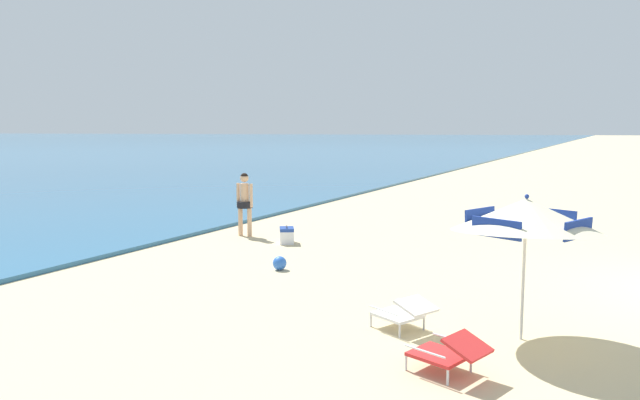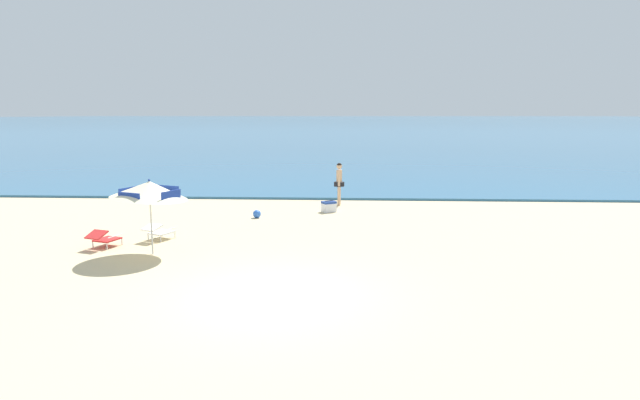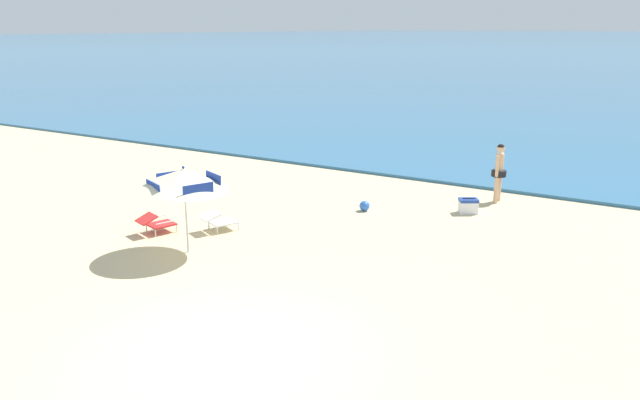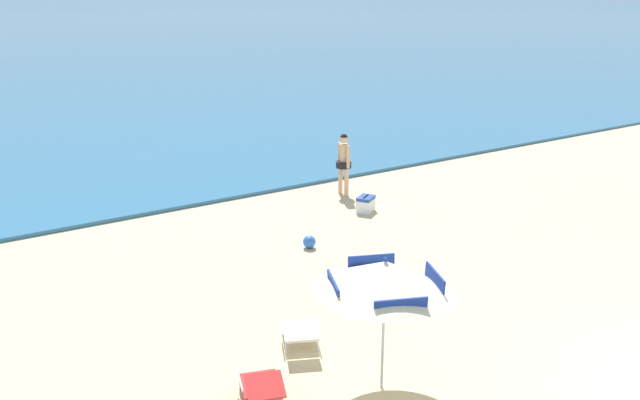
% 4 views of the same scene
% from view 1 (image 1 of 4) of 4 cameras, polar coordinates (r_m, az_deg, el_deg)
% --- Properties ---
extents(beach_umbrella_striped_main, '(2.41, 2.39, 2.00)m').
position_cam_1_polar(beach_umbrella_striped_main, '(8.08, 19.69, -1.43)').
color(beach_umbrella_striped_main, silver).
rests_on(beach_umbrella_striped_main, ground).
extents(lounge_chair_under_umbrella, '(0.84, 1.00, 0.50)m').
position_cam_1_polar(lounge_chair_under_umbrella, '(8.33, 8.28, -10.86)').
color(lounge_chair_under_umbrella, white).
rests_on(lounge_chair_under_umbrella, ground).
extents(lounge_chair_beside_umbrella, '(0.78, 0.99, 0.51)m').
position_cam_1_polar(lounge_chair_beside_umbrella, '(7.02, 12.58, -14.42)').
color(lounge_chair_beside_umbrella, red).
rests_on(lounge_chair_beside_umbrella, ground).
extents(person_standing_near_shore, '(0.42, 0.51, 1.70)m').
position_cam_1_polar(person_standing_near_shore, '(15.47, -7.45, 0.02)').
color(person_standing_near_shore, '#D8A87F').
rests_on(person_standing_near_shore, ground).
extents(cooler_box, '(0.60, 0.56, 0.43)m').
position_cam_1_polar(cooler_box, '(14.50, -3.30, -3.50)').
color(cooler_box, white).
rests_on(cooler_box, ground).
extents(beach_ball, '(0.28, 0.28, 0.28)m').
position_cam_1_polar(beach_ball, '(11.77, -4.01, -6.24)').
color(beach_ball, blue).
rests_on(beach_ball, ground).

